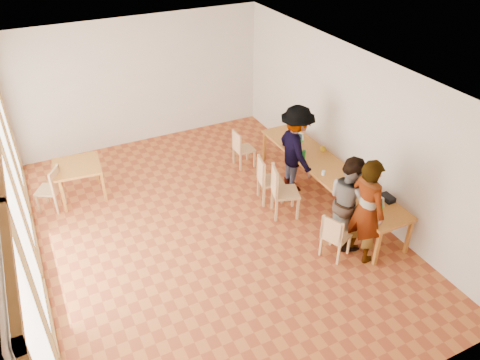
% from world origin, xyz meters
% --- Properties ---
extents(ground, '(8.00, 8.00, 0.00)m').
position_xyz_m(ground, '(0.00, 0.00, 0.00)').
color(ground, '#AB5A29').
rests_on(ground, ground).
extents(wall_back, '(6.00, 0.10, 3.00)m').
position_xyz_m(wall_back, '(0.00, 4.00, 1.50)').
color(wall_back, beige).
rests_on(wall_back, ground).
extents(wall_front, '(6.00, 0.10, 3.00)m').
position_xyz_m(wall_front, '(0.00, -4.00, 1.50)').
color(wall_front, beige).
rests_on(wall_front, ground).
extents(wall_right, '(0.10, 8.00, 3.00)m').
position_xyz_m(wall_right, '(3.00, 0.00, 1.50)').
color(wall_right, beige).
rests_on(wall_right, ground).
extents(window_wall, '(0.10, 8.00, 3.00)m').
position_xyz_m(window_wall, '(-2.96, 0.00, 1.50)').
color(window_wall, white).
rests_on(window_wall, ground).
extents(ceiling, '(6.00, 8.00, 0.04)m').
position_xyz_m(ceiling, '(0.00, 0.00, 3.02)').
color(ceiling, white).
rests_on(ceiling, wall_back).
extents(communal_table, '(0.80, 4.00, 0.75)m').
position_xyz_m(communal_table, '(2.50, -0.14, 0.70)').
color(communal_table, '#B76D28').
rests_on(communal_table, ground).
extents(side_table, '(0.90, 0.90, 0.75)m').
position_xyz_m(side_table, '(-1.90, 2.14, 0.67)').
color(side_table, '#B76D28').
rests_on(side_table, ground).
extents(chair_near, '(0.53, 0.53, 0.46)m').
position_xyz_m(chair_near, '(1.60, -1.61, 0.53)').
color(chair_near, tan).
rests_on(chair_near, ground).
extents(chair_mid, '(0.61, 0.61, 0.55)m').
position_xyz_m(chair_mid, '(1.41, -0.15, 0.64)').
color(chair_mid, tan).
rests_on(chair_mid, ground).
extents(chair_far, '(0.53, 0.53, 0.52)m').
position_xyz_m(chair_far, '(1.39, 0.37, 0.60)').
color(chair_far, tan).
rests_on(chair_far, ground).
extents(chair_empty, '(0.41, 0.41, 0.46)m').
position_xyz_m(chair_empty, '(1.54, 1.79, 0.53)').
color(chair_empty, tan).
rests_on(chair_empty, ground).
extents(chair_spare, '(0.58, 0.58, 0.48)m').
position_xyz_m(chair_spare, '(-2.42, 1.95, 0.56)').
color(chair_spare, tan).
rests_on(chair_spare, ground).
extents(person_near, '(0.55, 0.75, 1.91)m').
position_xyz_m(person_near, '(2.07, -1.77, 0.95)').
color(person_near, gray).
rests_on(person_near, ground).
extents(person_mid, '(0.74, 0.90, 1.71)m').
position_xyz_m(person_mid, '(2.08, -1.32, 0.86)').
color(person_mid, gray).
rests_on(person_mid, ground).
extents(person_far, '(0.82, 1.27, 1.86)m').
position_xyz_m(person_far, '(2.15, 0.51, 0.93)').
color(person_far, gray).
rests_on(person_far, ground).
extents(laptop_near, '(0.25, 0.28, 0.21)m').
position_xyz_m(laptop_near, '(2.52, -1.52, 0.81)').
color(laptop_near, green).
rests_on(laptop_near, communal_table).
extents(laptop_mid, '(0.23, 0.27, 0.22)m').
position_xyz_m(laptop_mid, '(2.44, -0.83, 0.81)').
color(laptop_mid, green).
rests_on(laptop_mid, communal_table).
extents(laptop_far, '(0.29, 0.31, 0.21)m').
position_xyz_m(laptop_far, '(2.55, 1.07, 0.81)').
color(laptop_far, green).
rests_on(laptop_far, communal_table).
extents(yellow_mug, '(0.15, 0.15, 0.09)m').
position_xyz_m(yellow_mug, '(2.78, 0.45, 0.80)').
color(yellow_mug, yellow).
rests_on(yellow_mug, communal_table).
extents(green_bottle, '(0.07, 0.07, 0.28)m').
position_xyz_m(green_bottle, '(2.17, 0.24, 0.89)').
color(green_bottle, '#176B24').
rests_on(green_bottle, communal_table).
extents(clear_glass, '(0.07, 0.07, 0.09)m').
position_xyz_m(clear_glass, '(2.27, -0.31, 0.80)').
color(clear_glass, silver).
rests_on(clear_glass, communal_table).
extents(condiment_cup, '(0.08, 0.08, 0.06)m').
position_xyz_m(condiment_cup, '(2.79, -1.22, 0.78)').
color(condiment_cup, white).
rests_on(condiment_cup, communal_table).
extents(pink_phone, '(0.05, 0.10, 0.01)m').
position_xyz_m(pink_phone, '(2.49, 1.28, 0.76)').
color(pink_phone, '#F14F6A').
rests_on(pink_phone, communal_table).
extents(black_pouch, '(0.16, 0.26, 0.09)m').
position_xyz_m(black_pouch, '(2.80, -1.49, 0.80)').
color(black_pouch, black).
rests_on(black_pouch, communal_table).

